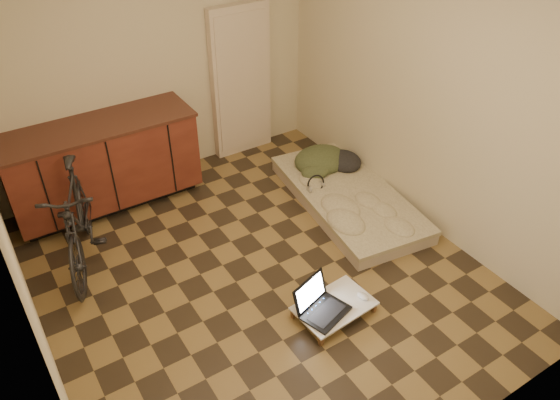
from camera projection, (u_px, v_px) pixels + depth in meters
room_shell at (254, 144)px, 4.03m from camera, size 3.50×4.00×2.60m
cabinets at (103, 165)px, 5.36m from camera, size 1.84×0.62×0.91m
appliance_panel at (241, 82)px, 6.04m from camera, size 0.70×0.10×1.70m
bicycle at (76, 214)px, 4.67m from camera, size 0.93×1.60×0.99m
futon at (348, 197)px, 5.58m from camera, size 1.12×1.95×0.16m
clothing_pile at (327, 154)px, 5.87m from camera, size 0.69×0.60×0.25m
headphones at (316, 183)px, 5.52m from camera, size 0.23×0.22×0.14m
lap_desk at (334, 306)px, 4.35m from camera, size 0.65×0.45×0.10m
laptop at (320, 306)px, 4.27m from camera, size 0.44×0.42×0.25m
mouse at (363, 296)px, 4.40m from camera, size 0.09×0.12×0.04m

